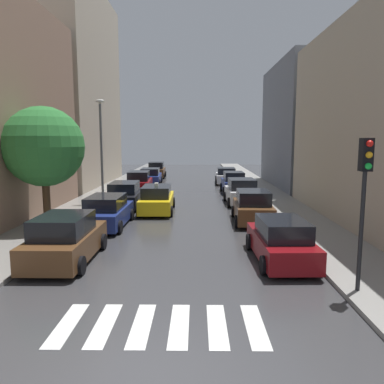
{
  "coord_description": "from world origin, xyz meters",
  "views": [
    {
      "loc": [
        0.86,
        -6.38,
        4.41
      ],
      "look_at": [
        0.56,
        16.61,
        1.17
      ],
      "focal_mm": 35.06,
      "sensor_mm": 36.0,
      "label": 1
    }
  ],
  "objects": [
    {
      "name": "ground_plane",
      "position": [
        0.0,
        24.0,
        -0.02
      ],
      "size": [
        28.0,
        72.0,
        0.04
      ],
      "primitive_type": "cube",
      "color": "#37373A"
    },
    {
      "name": "parked_car_right_fifth",
      "position": [
        3.79,
        31.05,
        0.76
      ],
      "size": [
        2.25,
        4.48,
        1.61
      ],
      "rotation": [
        0.0,
        0.0,
        1.54
      ],
      "color": "silver",
      "rests_on": "ground"
    },
    {
      "name": "parked_car_right_third",
      "position": [
        3.93,
        19.12,
        0.81
      ],
      "size": [
        2.24,
        4.09,
        1.75
      ],
      "rotation": [
        0.0,
        0.0,
        1.6
      ],
      "color": "silver",
      "rests_on": "ground"
    },
    {
      "name": "parked_car_left_third",
      "position": [
        -3.83,
        17.68,
        0.78
      ],
      "size": [
        2.24,
        4.76,
        1.67
      ],
      "rotation": [
        0.0,
        0.0,
        1.6
      ],
      "color": "black",
      "rests_on": "ground"
    },
    {
      "name": "building_right_mid",
      "position": [
        11.0,
        28.7,
        5.6
      ],
      "size": [
        6.0,
        13.19,
        11.2
      ],
      "primitive_type": "cube",
      "color": "slate",
      "rests_on": "ground"
    },
    {
      "name": "street_tree_left",
      "position": [
        -6.58,
        11.8,
        4.05
      ],
      "size": [
        3.88,
        3.88,
        5.85
      ],
      "color": "#513823",
      "rests_on": "sidewalk_left"
    },
    {
      "name": "parked_car_left_fifth",
      "position": [
        -3.72,
        30.31,
        0.76
      ],
      "size": [
        2.28,
        4.76,
        1.6
      ],
      "rotation": [
        0.0,
        0.0,
        1.6
      ],
      "color": "navy",
      "rests_on": "ground"
    },
    {
      "name": "parked_car_right_second",
      "position": [
        3.84,
        13.3,
        0.81
      ],
      "size": [
        2.18,
        4.09,
        1.74
      ],
      "rotation": [
        0.0,
        0.0,
        1.54
      ],
      "color": "brown",
      "rests_on": "ground"
    },
    {
      "name": "crosswalk_stripes",
      "position": [
        0.0,
        2.03,
        0.01
      ],
      "size": [
        4.95,
        2.2,
        0.01
      ],
      "color": "silver",
      "rests_on": "ground"
    },
    {
      "name": "taxi_midroad",
      "position": [
        -1.58,
        16.18,
        0.77
      ],
      "size": [
        2.14,
        4.72,
        1.81
      ],
      "rotation": [
        0.0,
        0.0,
        1.59
      ],
      "color": "yellow",
      "rests_on": "ground"
    },
    {
      "name": "parked_car_left_fourth",
      "position": [
        -3.91,
        24.26,
        0.84
      ],
      "size": [
        2.23,
        4.4,
        1.82
      ],
      "rotation": [
        0.0,
        0.0,
        1.61
      ],
      "color": "maroon",
      "rests_on": "ground"
    },
    {
      "name": "parked_car_left_second",
      "position": [
        -3.7,
        12.23,
        0.76
      ],
      "size": [
        2.13,
        4.61,
        1.61
      ],
      "rotation": [
        0.0,
        0.0,
        1.56
      ],
      "color": "navy",
      "rests_on": "ground"
    },
    {
      "name": "parked_car_left_nearest",
      "position": [
        -3.9,
        6.73,
        0.81
      ],
      "size": [
        2.14,
        4.4,
        1.74
      ],
      "rotation": [
        0.0,
        0.0,
        1.57
      ],
      "color": "brown",
      "rests_on": "ground"
    },
    {
      "name": "building_left_mid",
      "position": [
        -11.0,
        29.9,
        9.05
      ],
      "size": [
        6.0,
        15.35,
        18.1
      ],
      "primitive_type": "cube",
      "color": "#B2A38C",
      "rests_on": "ground"
    },
    {
      "name": "parked_car_right_nearest",
      "position": [
        3.92,
        6.85,
        0.75
      ],
      "size": [
        2.08,
        4.36,
        1.6
      ],
      "rotation": [
        0.0,
        0.0,
        1.6
      ],
      "color": "maroon",
      "rests_on": "ground"
    },
    {
      "name": "traffic_light_right_corner",
      "position": [
        5.45,
        3.84,
        3.29
      ],
      "size": [
        0.3,
        0.42,
        4.3
      ],
      "color": "black",
      "rests_on": "sidewalk_right"
    },
    {
      "name": "parked_car_left_sixth",
      "position": [
        -3.82,
        36.92,
        0.84
      ],
      "size": [
        2.12,
        4.15,
        1.82
      ],
      "rotation": [
        0.0,
        0.0,
        1.59
      ],
      "color": "brown",
      "rests_on": "ground"
    },
    {
      "name": "parked_car_right_fourth",
      "position": [
        3.9,
        24.57,
        0.82
      ],
      "size": [
        2.02,
        4.08,
        1.76
      ],
      "rotation": [
        0.0,
        0.0,
        1.58
      ],
      "color": "navy",
      "rests_on": "ground"
    },
    {
      "name": "lamp_post_left",
      "position": [
        -5.55,
        18.77,
        4.12
      ],
      "size": [
        0.6,
        0.28,
        6.88
      ],
      "color": "#595B60",
      "rests_on": "sidewalk_left"
    },
    {
      "name": "sidewalk_right",
      "position": [
        6.5,
        24.0,
        0.07
      ],
      "size": [
        3.0,
        72.0,
        0.15
      ],
      "primitive_type": "cube",
      "color": "gray",
      "rests_on": "ground"
    },
    {
      "name": "sidewalk_left",
      "position": [
        -6.5,
        24.0,
        0.07
      ],
      "size": [
        3.0,
        72.0,
        0.15
      ],
      "primitive_type": "cube",
      "color": "gray",
      "rests_on": "ground"
    }
  ]
}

